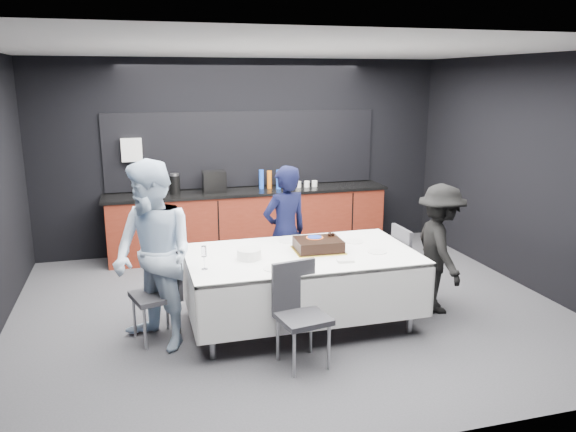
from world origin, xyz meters
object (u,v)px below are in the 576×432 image
object	(u,v)px
chair_left	(163,286)
person_center	(285,233)
chair_right	(409,261)
person_right	(440,249)
plate_stack	(249,254)
party_table	(301,266)
champagne_flute	(204,253)
chair_near	(299,306)
cake_assembly	(318,245)
person_left	(154,256)

from	to	relation	value
chair_left	person_center	size ratio (longest dim) A/B	0.59
chair_right	person_right	bearing A→B (deg)	-36.62
chair_left	person_center	xyz separation A→B (m)	(1.44, 0.72, 0.25)
person_center	chair_right	bearing A→B (deg)	136.37
plate_stack	person_right	distance (m)	2.12
party_table	champagne_flute	xyz separation A→B (m)	(-1.02, -0.24, 0.30)
plate_stack	chair_left	world-z (taller)	chair_left
champagne_flute	person_right	xyz separation A→B (m)	(2.58, 0.18, -0.23)
champagne_flute	chair_right	size ratio (longest dim) A/B	0.24
champagne_flute	chair_near	xyz separation A→B (m)	(0.77, -0.52, -0.40)
party_table	plate_stack	xyz separation A→B (m)	(-0.55, -0.04, 0.19)
cake_assembly	chair_near	bearing A→B (deg)	-119.45
party_table	chair_right	size ratio (longest dim) A/B	2.51
plate_stack	chair_left	size ratio (longest dim) A/B	0.26
party_table	cake_assembly	distance (m)	0.28
party_table	person_center	distance (m)	0.80
cake_assembly	plate_stack	xyz separation A→B (m)	(-0.74, -0.07, -0.01)
person_center	champagne_flute	bearing A→B (deg)	27.56
chair_left	person_center	bearing A→B (deg)	26.42
cake_assembly	chair_near	size ratio (longest dim) A/B	0.56
plate_stack	person_center	distance (m)	1.02
party_table	chair_near	world-z (taller)	chair_near
champagne_flute	person_center	xyz separation A→B (m)	(1.06, 1.02, -0.16)
chair_near	person_center	size ratio (longest dim) A/B	0.59
plate_stack	chair_right	world-z (taller)	chair_right
chair_left	person_right	distance (m)	2.96
cake_assembly	plate_stack	distance (m)	0.75
cake_assembly	person_center	world-z (taller)	person_center
champagne_flute	chair_right	xyz separation A→B (m)	(2.32, 0.37, -0.40)
chair_right	person_left	size ratio (longest dim) A/B	0.51
cake_assembly	champagne_flute	distance (m)	1.24
champagne_flute	chair_left	distance (m)	0.63
person_right	party_table	bearing A→B (deg)	97.50
plate_stack	chair_near	world-z (taller)	chair_near
champagne_flute	person_center	world-z (taller)	person_center
person_right	chair_left	bearing A→B (deg)	97.06
person_center	person_right	bearing A→B (deg)	134.66
chair_right	chair_near	distance (m)	1.80
plate_stack	person_left	world-z (taller)	person_left
plate_stack	person_right	xyz separation A→B (m)	(2.11, -0.01, -0.12)
cake_assembly	person_left	bearing A→B (deg)	-176.03
champagne_flute	plate_stack	bearing A→B (deg)	22.57
chair_left	person_left	distance (m)	0.41
champagne_flute	person_left	xyz separation A→B (m)	(-0.45, 0.15, -0.04)
chair_left	person_left	bearing A→B (deg)	-114.22
cake_assembly	chair_near	xyz separation A→B (m)	(-0.44, -0.78, -0.31)
plate_stack	chair_right	size ratio (longest dim) A/B	0.26
person_right	person_left	bearing A→B (deg)	100.15
plate_stack	champagne_flute	size ratio (longest dim) A/B	1.08
cake_assembly	chair_right	bearing A→B (deg)	5.74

